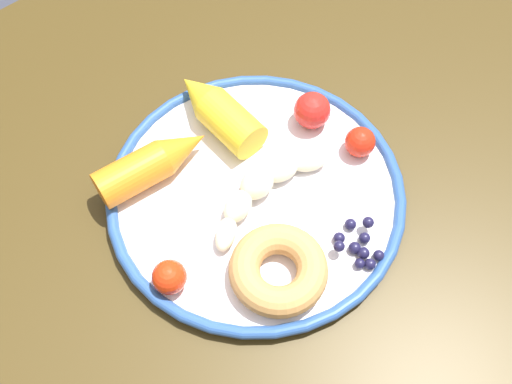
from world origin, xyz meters
TOP-DOWN VIEW (x-y plane):
  - ground_plane at (0.00, 0.00)m, footprint 6.00×6.00m
  - dining_table at (0.00, 0.00)m, footprint 0.93×0.81m
  - plate at (-0.02, -0.01)m, footprint 0.30×0.30m
  - banana at (-0.01, -0.01)m, footprint 0.16×0.06m
  - carrot_orange at (-0.08, 0.08)m, footprint 0.12×0.05m
  - carrot_yellow at (0.01, 0.09)m, footprint 0.05×0.12m
  - donut at (-0.06, -0.09)m, footprint 0.12×0.12m
  - blueberry_pile at (0.02, -0.12)m, footprint 0.05×0.05m
  - tomato_near at (0.09, 0.02)m, footprint 0.04×0.04m
  - tomato_mid at (-0.14, -0.03)m, footprint 0.03×0.03m
  - tomato_far at (0.10, -0.04)m, footprint 0.03×0.03m

SIDE VIEW (x-z plane):
  - ground_plane at x=0.00m, z-range 0.00..0.00m
  - dining_table at x=0.00m, z-range 0.26..0.96m
  - plate at x=-0.02m, z-range 0.70..0.72m
  - blueberry_pile at x=0.02m, z-range 0.71..0.73m
  - banana at x=-0.01m, z-range 0.71..0.74m
  - donut at x=-0.06m, z-range 0.71..0.74m
  - tomato_far at x=0.10m, z-range 0.71..0.74m
  - tomato_mid at x=-0.14m, z-range 0.71..0.74m
  - carrot_orange at x=-0.08m, z-range 0.71..0.75m
  - tomato_near at x=0.09m, z-range 0.71..0.75m
  - carrot_yellow at x=0.01m, z-range 0.71..0.75m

